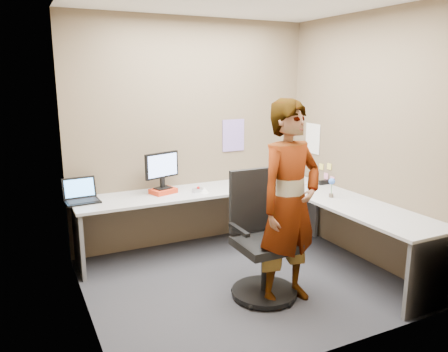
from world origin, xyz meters
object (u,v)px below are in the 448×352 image
desk (261,210)px  office_chair (261,246)px  monitor (162,167)px  person (290,204)px

desk → office_chair: (-0.40, -0.68, -0.11)m
monitor → person: (0.67, -1.55, -0.11)m
person → desk: bearing=63.2°
monitor → office_chair: 1.53m
desk → office_chair: office_chair is taller
desk → person: (-0.25, -0.89, 0.33)m
desk → person: 0.99m
office_chair → person: size_ratio=0.63×
desk → person: bearing=-105.7°
monitor → office_chair: (0.52, -1.33, -0.55)m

